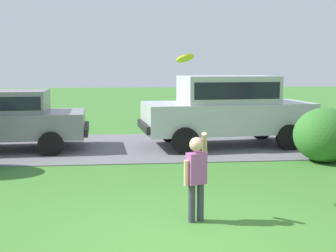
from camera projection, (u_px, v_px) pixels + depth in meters
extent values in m
plane|color=#3D752D|center=(176.00, 248.00, 5.41)|extent=(80.00, 80.00, 0.00)
cube|color=slate|center=(146.00, 146.00, 12.19)|extent=(28.00, 4.40, 0.02)
ellipsoid|color=#33702B|center=(325.00, 135.00, 10.19)|extent=(1.44, 1.33, 1.25)
ellipsoid|color=#33702B|center=(331.00, 147.00, 10.29)|extent=(0.75, 0.75, 0.67)
cube|color=gray|center=(2.00, 125.00, 11.55)|extent=(4.30, 2.07, 0.64)
cube|color=gray|center=(14.00, 101.00, 11.52)|extent=(1.77, 1.71, 0.56)
cube|color=black|center=(14.00, 101.00, 11.52)|extent=(1.64, 1.72, 0.34)
cylinder|color=black|center=(51.00, 144.00, 10.88)|extent=(0.61, 0.25, 0.60)
cylinder|color=black|center=(57.00, 133.00, 12.72)|extent=(0.61, 0.25, 0.60)
cube|color=black|center=(86.00, 129.00, 11.90)|extent=(0.22, 1.75, 0.20)
cube|color=silver|center=(227.00, 117.00, 12.19)|extent=(4.66, 2.26, 0.80)
cube|color=silver|center=(227.00, 89.00, 12.09)|extent=(2.62, 1.85, 0.72)
cube|color=black|center=(227.00, 89.00, 12.09)|extent=(2.42, 1.85, 0.43)
cylinder|color=black|center=(185.00, 141.00, 11.07)|extent=(0.70, 0.28, 0.68)
cylinder|color=black|center=(170.00, 130.00, 12.89)|extent=(0.70, 0.28, 0.68)
cylinder|color=black|center=(290.00, 137.00, 11.61)|extent=(0.70, 0.28, 0.68)
cylinder|color=black|center=(261.00, 128.00, 13.43)|extent=(0.70, 0.28, 0.68)
cube|color=black|center=(144.00, 126.00, 11.77)|extent=(0.29, 1.75, 0.20)
cube|color=black|center=(304.00, 122.00, 12.66)|extent=(0.29, 1.75, 0.20)
cylinder|color=#383842|center=(192.00, 203.00, 6.27)|extent=(0.10, 0.10, 0.55)
cylinder|color=#383842|center=(200.00, 202.00, 6.34)|extent=(0.10, 0.10, 0.55)
cube|color=#994C8C|center=(196.00, 168.00, 6.24)|extent=(0.30, 0.24, 0.44)
sphere|color=tan|center=(197.00, 144.00, 6.19)|extent=(0.20, 0.20, 0.20)
cylinder|color=tan|center=(205.00, 144.00, 6.31)|extent=(0.15, 0.28, 0.39)
cylinder|color=tan|center=(186.00, 173.00, 6.18)|extent=(0.07, 0.07, 0.36)
cylinder|color=yellow|center=(185.00, 58.00, 6.92)|extent=(0.30, 0.27, 0.18)
cylinder|color=#1EB7B2|center=(185.00, 58.00, 6.91)|extent=(0.17, 0.15, 0.11)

